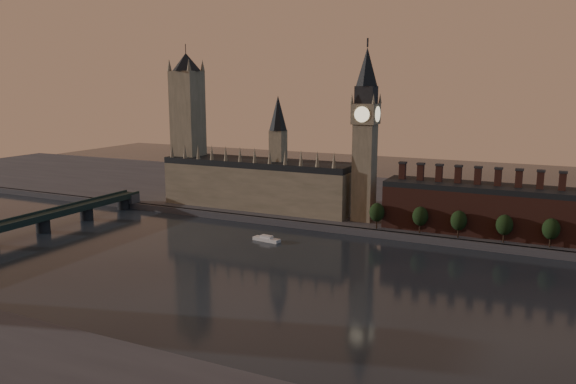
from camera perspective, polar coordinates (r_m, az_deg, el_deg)
name	(u,v)px	position (r m, az deg, el deg)	size (l,w,h in m)	color
ground	(263,280)	(250.98, -2.51, -8.89)	(900.00, 900.00, 0.00)	black
north_bank	(379,201)	(410.54, 9.24, -0.94)	(900.00, 182.00, 4.00)	#46464B
palace_of_westminster	(259,181)	(373.37, -2.99, 1.09)	(130.00, 30.30, 74.00)	gray
victoria_tower	(188,122)	(398.50, -10.13, 6.98)	(24.00, 24.00, 108.00)	gray
big_ben	(365,133)	(335.29, 7.86, 5.96)	(15.00, 15.00, 107.00)	gray
chimney_block	(486,209)	(326.78, 19.45, -1.60)	(110.00, 25.00, 37.00)	#53281F
embankment_tree_0	(377,212)	(322.70, 9.02, -2.05)	(8.60, 8.60, 14.88)	black
embankment_tree_1	(420,216)	(317.80, 13.29, -2.41)	(8.60, 8.60, 14.88)	black
embankment_tree_2	(459,221)	(313.10, 16.96, -2.79)	(8.60, 8.60, 14.88)	black
embankment_tree_3	(504,225)	(311.27, 21.13, -3.13)	(8.60, 8.60, 14.88)	black
embankment_tree_4	(551,229)	(311.82, 25.16, -3.42)	(8.60, 8.60, 14.88)	black
westminster_bridge	(13,227)	(345.36, -26.13, -3.22)	(14.00, 200.00, 11.55)	#1C2C27
river_boat	(267,239)	(310.13, -2.19, -4.79)	(16.33, 6.44, 3.18)	silver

